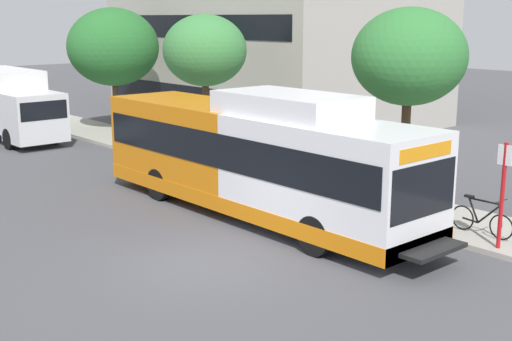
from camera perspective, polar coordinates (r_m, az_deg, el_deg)
ground_plane at (r=22.50m, az=-16.68°, el=-2.18°), size 120.00×120.00×0.00m
sidewalk_curb at (r=24.55m, az=0.32°, el=-0.24°), size 3.00×56.00×0.14m
transit_bus at (r=19.22m, az=-0.08°, el=1.09°), size 2.58×12.25×3.65m
bus_stop_sign_pole at (r=17.10m, az=20.10°, el=-1.36°), size 0.10×0.36×2.60m
bicycle_parked at (r=18.28m, az=18.52°, el=-3.89°), size 0.52×1.76×1.02m
street_tree_near_stop at (r=20.80m, az=12.78°, el=9.30°), size 3.42×3.42×5.78m
street_tree_mid_block at (r=27.46m, az=-4.34°, el=10.04°), size 3.36×3.36×5.61m
street_tree_far_block at (r=34.14m, az=-11.95°, el=10.15°), size 4.43×4.43×5.95m
box_truck_background at (r=33.45m, az=-20.01°, el=5.38°), size 2.32×7.01×3.25m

